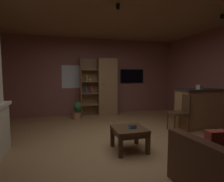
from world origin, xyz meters
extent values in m
cube|color=#A37A4C|center=(0.00, 0.00, -0.01)|extent=(6.04, 5.86, 0.02)
cube|color=#8E544C|center=(0.00, 2.96, 1.33)|extent=(6.16, 0.06, 2.67)
cube|color=#8E6B47|center=(0.00, 0.00, 2.68)|extent=(6.04, 5.86, 0.02)
cube|color=white|center=(-0.70, 2.92, 1.34)|extent=(0.75, 0.01, 0.78)
cube|color=#997047|center=(0.45, 2.68, 0.98)|extent=(0.65, 0.38, 1.96)
cube|color=#997047|center=(-0.18, 2.86, 0.98)|extent=(0.60, 0.02, 1.96)
cube|color=#997047|center=(-0.46, 2.68, 0.98)|extent=(0.02, 0.38, 1.96)
sphere|color=black|center=(0.29, 2.47, 1.08)|extent=(0.04, 0.04, 0.04)
cube|color=#997047|center=(-0.18, 2.68, 0.01)|extent=(0.60, 0.38, 0.02)
cube|color=#997047|center=(-0.18, 2.68, 0.39)|extent=(0.60, 0.38, 0.02)
cube|color=#997047|center=(-0.18, 2.68, 0.78)|extent=(0.60, 0.38, 0.02)
cube|color=#997047|center=(-0.18, 2.68, 1.18)|extent=(0.60, 0.38, 0.02)
cube|color=#997047|center=(-0.18, 2.68, 1.57)|extent=(0.60, 0.38, 0.02)
cube|color=gold|center=(-0.27, 2.62, 1.29)|extent=(0.04, 0.23, 0.21)
cube|color=#B22D2D|center=(-0.13, 2.62, 0.91)|extent=(0.04, 0.23, 0.23)
cube|color=#2D4C8C|center=(-0.30, 2.62, 0.88)|extent=(0.05, 0.23, 0.18)
sphere|color=beige|center=(-0.15, 2.68, 1.23)|extent=(0.10, 0.10, 0.10)
cube|color=#997047|center=(2.57, 0.58, 0.50)|extent=(1.35, 0.55, 0.99)
cube|color=#2D2826|center=(2.57, 0.58, 1.01)|extent=(1.41, 0.61, 0.04)
cube|color=#BFB299|center=(2.36, 0.49, 1.09)|extent=(0.14, 0.14, 0.11)
cube|color=#4C2D1E|center=(0.45, -1.70, 0.34)|extent=(0.23, 0.95, 0.67)
cube|color=#4C331E|center=(0.14, -0.29, 0.40)|extent=(0.59, 0.58, 0.05)
cube|color=#4C331E|center=(0.14, -0.29, 0.33)|extent=(0.53, 0.53, 0.08)
cube|color=#4C331E|center=(-0.11, -0.54, 0.19)|extent=(0.07, 0.07, 0.37)
cube|color=#4C331E|center=(0.39, -0.54, 0.19)|extent=(0.07, 0.07, 0.37)
cube|color=#4C331E|center=(-0.11, -0.04, 0.19)|extent=(0.07, 0.07, 0.37)
cube|color=#4C331E|center=(0.39, -0.04, 0.19)|extent=(0.07, 0.07, 0.37)
cube|color=#2D4C8C|center=(0.18, -0.34, 0.44)|extent=(0.14, 0.12, 0.03)
cube|color=black|center=(0.20, -0.32, 0.46)|extent=(0.13, 0.11, 0.02)
cube|color=#4C331E|center=(1.71, 0.44, 0.46)|extent=(0.46, 0.46, 0.04)
cube|color=#4C331E|center=(1.90, 0.42, 0.70)|extent=(0.08, 0.40, 0.44)
cylinder|color=#4C331E|center=(1.55, 0.64, 0.23)|extent=(0.04, 0.04, 0.46)
cylinder|color=#4C331E|center=(1.51, 0.28, 0.23)|extent=(0.04, 0.04, 0.46)
cylinder|color=#4C331E|center=(1.91, 0.60, 0.23)|extent=(0.04, 0.04, 0.46)
cylinder|color=#4C331E|center=(1.87, 0.24, 0.23)|extent=(0.04, 0.04, 0.46)
cylinder|color=#B77051|center=(-0.64, 2.33, 0.11)|extent=(0.26, 0.26, 0.21)
sphere|color=#2D6B33|center=(-0.61, 2.37, 0.29)|extent=(0.21, 0.21, 0.21)
sphere|color=#2D6B33|center=(-0.60, 2.30, 0.43)|extent=(0.26, 0.26, 0.26)
cube|color=black|center=(1.46, 2.90, 1.36)|extent=(0.89, 0.05, 0.50)
cube|color=black|center=(1.46, 2.87, 1.36)|extent=(0.85, 0.01, 0.46)
cylinder|color=black|center=(-0.06, -0.19, 2.60)|extent=(0.07, 0.07, 0.09)
cylinder|color=black|center=(2.17, -0.26, 2.60)|extent=(0.07, 0.07, 0.09)
camera|label=1|loc=(-1.01, -3.27, 1.39)|focal=28.24mm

